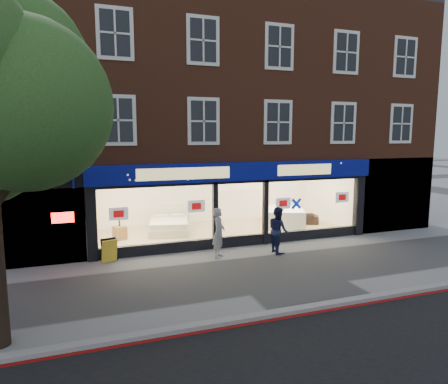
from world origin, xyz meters
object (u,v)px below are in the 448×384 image
pedestrian_blue (278,230)px  mattress_stack (285,217)px  pedestrian_grey (219,233)px  display_bed (169,225)px  sofa (298,218)px  a_board (109,250)px

pedestrian_blue → mattress_stack: bearing=-31.4°
pedestrian_grey → pedestrian_blue: 2.26m
display_bed → sofa: (6.22, -0.24, -0.05)m
display_bed → pedestrian_blue: 5.13m
display_bed → pedestrian_blue: pedestrian_blue is taller
display_bed → pedestrian_blue: (3.22, -3.97, 0.43)m
mattress_stack → sofa: size_ratio=1.34×
sofa → pedestrian_grey: pedestrian_grey is taller
sofa → pedestrian_grey: 6.36m
display_bed → mattress_stack: display_bed is taller
display_bed → mattress_stack: bearing=8.1°
sofa → pedestrian_blue: bearing=75.5°
display_bed → mattress_stack: 5.39m
a_board → pedestrian_blue: pedestrian_blue is taller
display_bed → a_board: 4.08m
display_bed → a_board: size_ratio=2.94×
a_board → pedestrian_blue: bearing=-24.1°
display_bed → pedestrian_blue: size_ratio=1.40×
pedestrian_grey → display_bed: bearing=46.1°
sofa → pedestrian_blue: pedestrian_blue is taller
display_bed → mattress_stack: size_ratio=0.94×
a_board → display_bed: bearing=33.0°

